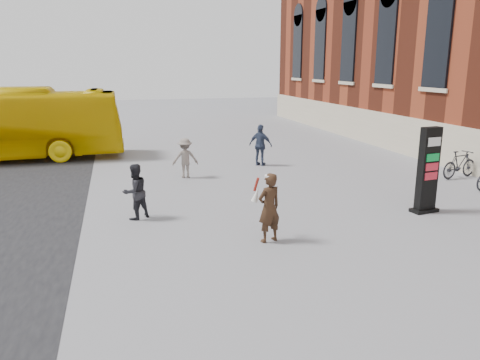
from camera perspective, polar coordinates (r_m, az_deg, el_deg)
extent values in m
plane|color=#9E9EA3|center=(11.37, 6.61, -7.96)|extent=(100.00, 100.00, 0.00)
cube|color=beige|center=(20.96, 25.13, 3.48)|extent=(0.18, 44.00, 1.80)
cube|color=black|center=(14.52, 21.93, 1.11)|extent=(0.63, 0.34, 2.50)
cube|color=black|center=(14.82, 21.51, -3.43)|extent=(0.85, 0.51, 0.10)
cube|color=white|center=(14.37, 22.23, 4.41)|extent=(0.49, 0.34, 0.25)
cube|color=#087830|center=(14.45, 22.07, 2.65)|extent=(0.49, 0.34, 0.22)
cube|color=#A31B29|center=(14.50, 21.97, 1.61)|extent=(0.49, 0.34, 0.22)
cube|color=#A31B29|center=(14.55, 21.88, 0.57)|extent=(0.49, 0.34, 0.22)
imported|color=black|center=(11.30, 3.57, -3.40)|extent=(0.72, 0.59, 1.72)
cylinder|color=white|center=(11.09, 3.63, 0.46)|extent=(0.24, 0.24, 0.06)
cone|color=white|center=(11.53, 3.67, -1.45)|extent=(0.25, 0.29, 0.42)
cylinder|color=maroon|center=(11.46, 3.69, -0.23)|extent=(0.13, 0.17, 0.36)
cone|color=white|center=(11.29, 1.99, -1.75)|extent=(0.29, 0.25, 0.42)
cylinder|color=maroon|center=(11.23, 2.00, -0.52)|extent=(0.17, 0.13, 0.36)
imported|color=black|center=(13.30, -12.67, -1.40)|extent=(0.96, 0.91, 1.57)
imported|color=slate|center=(17.93, -6.70, 2.68)|extent=(1.00, 0.61, 1.51)
imported|color=#313C55|center=(19.96, 2.53, 4.26)|extent=(1.07, 0.99, 1.76)
imported|color=black|center=(19.64, 25.20, 1.75)|extent=(1.83, 0.87, 1.06)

